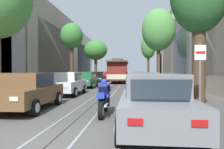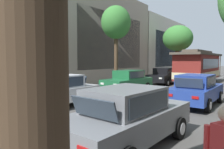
{
  "view_description": "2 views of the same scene",
  "coord_description": "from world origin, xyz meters",
  "px_view_note": "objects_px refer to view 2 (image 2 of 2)",
  "views": [
    {
      "loc": [
        1.87,
        -4.47,
        1.66
      ],
      "look_at": [
        -0.4,
        19.16,
        1.26
      ],
      "focal_mm": 33.15,
      "sensor_mm": 36.0,
      "label": 1
    },
    {
      "loc": [
        5.66,
        3.14,
        2.3
      ],
      "look_at": [
        -1.95,
        13.12,
        1.45
      ],
      "focal_mm": 33.34,
      "sensor_mm": 36.0,
      "label": 2
    }
  ],
  "objects_px": {
    "parked_car_green_mid_left": "(128,81)",
    "parked_car_red_fifth_left": "(183,73)",
    "parked_car_grey_second_right": "(128,116)",
    "street_tree_kerb_left_second": "(116,23)",
    "parked_car_white_second_left": "(58,91)",
    "pedestrian_on_right_pavement": "(116,77)",
    "cable_car_trolley": "(198,67)",
    "street_tree_kerb_left_mid": "(178,39)",
    "parked_car_brown_sixth_left": "(199,71)",
    "parked_car_blue_mid_right": "(196,90)",
    "parked_car_black_fourth_left": "(163,76)"
  },
  "relations": [
    {
      "from": "parked_car_brown_sixth_left",
      "to": "cable_car_trolley",
      "type": "bearing_deg",
      "value": -75.57
    },
    {
      "from": "parked_car_grey_second_right",
      "to": "street_tree_kerb_left_second",
      "type": "height_order",
      "value": "street_tree_kerb_left_second"
    },
    {
      "from": "parked_car_grey_second_right",
      "to": "pedestrian_on_right_pavement",
      "type": "bearing_deg",
      "value": 127.45
    },
    {
      "from": "parked_car_green_mid_left",
      "to": "street_tree_kerb_left_mid",
      "type": "distance_m",
      "value": 15.46
    },
    {
      "from": "parked_car_white_second_left",
      "to": "street_tree_kerb_left_second",
      "type": "height_order",
      "value": "street_tree_kerb_left_second"
    },
    {
      "from": "pedestrian_on_right_pavement",
      "to": "parked_car_grey_second_right",
      "type": "bearing_deg",
      "value": -52.55
    },
    {
      "from": "parked_car_white_second_left",
      "to": "parked_car_red_fifth_left",
      "type": "relative_size",
      "value": 1.0
    },
    {
      "from": "parked_car_red_fifth_left",
      "to": "cable_car_trolley",
      "type": "bearing_deg",
      "value": -52.75
    },
    {
      "from": "pedestrian_on_right_pavement",
      "to": "parked_car_white_second_left",
      "type": "bearing_deg",
      "value": -73.5
    },
    {
      "from": "parked_car_red_fifth_left",
      "to": "parked_car_green_mid_left",
      "type": "bearing_deg",
      "value": -89.8
    },
    {
      "from": "parked_car_green_mid_left",
      "to": "parked_car_grey_second_right",
      "type": "relative_size",
      "value": 1.0
    },
    {
      "from": "parked_car_black_fourth_left",
      "to": "street_tree_kerb_left_second",
      "type": "relative_size",
      "value": 0.66
    },
    {
      "from": "parked_car_green_mid_left",
      "to": "parked_car_grey_second_right",
      "type": "height_order",
      "value": "same"
    },
    {
      "from": "street_tree_kerb_left_mid",
      "to": "parked_car_red_fifth_left",
      "type": "bearing_deg",
      "value": -57.08
    },
    {
      "from": "parked_car_blue_mid_right",
      "to": "cable_car_trolley",
      "type": "xyz_separation_m",
      "value": [
        -2.67,
        10.43,
        0.86
      ]
    },
    {
      "from": "parked_car_white_second_left",
      "to": "pedestrian_on_right_pavement",
      "type": "relative_size",
      "value": 2.74
    },
    {
      "from": "parked_car_red_fifth_left",
      "to": "parked_car_blue_mid_right",
      "type": "bearing_deg",
      "value": -68.98
    },
    {
      "from": "parked_car_black_fourth_left",
      "to": "parked_car_red_fifth_left",
      "type": "xyz_separation_m",
      "value": [
        -0.11,
        5.93,
        0.0
      ]
    },
    {
      "from": "parked_car_black_fourth_left",
      "to": "parked_car_grey_second_right",
      "type": "height_order",
      "value": "same"
    },
    {
      "from": "parked_car_brown_sixth_left",
      "to": "parked_car_white_second_left",
      "type": "bearing_deg",
      "value": -90.26
    },
    {
      "from": "parked_car_green_mid_left",
      "to": "parked_car_red_fifth_left",
      "type": "distance_m",
      "value": 12.21
    },
    {
      "from": "parked_car_blue_mid_right",
      "to": "pedestrian_on_right_pavement",
      "type": "xyz_separation_m",
      "value": [
        -7.7,
        3.6,
        0.1
      ]
    },
    {
      "from": "parked_car_white_second_left",
      "to": "pedestrian_on_right_pavement",
      "type": "distance_m",
      "value": 8.6
    },
    {
      "from": "cable_car_trolley",
      "to": "street_tree_kerb_left_mid",
      "type": "bearing_deg",
      "value": 125.51
    },
    {
      "from": "parked_car_black_fourth_left",
      "to": "parked_car_white_second_left",
      "type": "bearing_deg",
      "value": -89.96
    },
    {
      "from": "parked_car_red_fifth_left",
      "to": "parked_car_brown_sixth_left",
      "type": "height_order",
      "value": "same"
    },
    {
      "from": "parked_car_red_fifth_left",
      "to": "parked_car_grey_second_right",
      "type": "relative_size",
      "value": 0.99
    },
    {
      "from": "parked_car_green_mid_left",
      "to": "cable_car_trolley",
      "type": "bearing_deg",
      "value": 72.93
    },
    {
      "from": "parked_car_green_mid_left",
      "to": "parked_car_black_fourth_left",
      "type": "distance_m",
      "value": 6.28
    },
    {
      "from": "parked_car_red_fifth_left",
      "to": "parked_car_grey_second_right",
      "type": "bearing_deg",
      "value": -75.28
    },
    {
      "from": "street_tree_kerb_left_mid",
      "to": "parked_car_blue_mid_right",
      "type": "bearing_deg",
      "value": -67.0
    },
    {
      "from": "parked_car_brown_sixth_left",
      "to": "parked_car_blue_mid_right",
      "type": "relative_size",
      "value": 1.01
    },
    {
      "from": "parked_car_white_second_left",
      "to": "pedestrian_on_right_pavement",
      "type": "bearing_deg",
      "value": 106.5
    },
    {
      "from": "parked_car_green_mid_left",
      "to": "parked_car_brown_sixth_left",
      "type": "relative_size",
      "value": 1.0
    },
    {
      "from": "parked_car_blue_mid_right",
      "to": "parked_car_red_fifth_left",
      "type": "bearing_deg",
      "value": 111.02
    },
    {
      "from": "parked_car_black_fourth_left",
      "to": "parked_car_grey_second_right",
      "type": "distance_m",
      "value": 15.42
    },
    {
      "from": "parked_car_white_second_left",
      "to": "street_tree_kerb_left_mid",
      "type": "relative_size",
      "value": 0.62
    },
    {
      "from": "parked_car_brown_sixth_left",
      "to": "street_tree_kerb_left_mid",
      "type": "relative_size",
      "value": 0.63
    },
    {
      "from": "street_tree_kerb_left_second",
      "to": "cable_car_trolley",
      "type": "xyz_separation_m",
      "value": [
        4.48,
        7.66,
        -3.65
      ]
    },
    {
      "from": "parked_car_white_second_left",
      "to": "parked_car_grey_second_right",
      "type": "xyz_separation_m",
      "value": [
        5.25,
        -1.8,
        0.0
      ]
    },
    {
      "from": "parked_car_black_fourth_left",
      "to": "street_tree_kerb_left_mid",
      "type": "height_order",
      "value": "street_tree_kerb_left_mid"
    },
    {
      "from": "street_tree_kerb_left_second",
      "to": "parked_car_white_second_left",
      "type": "bearing_deg",
      "value": -75.71
    },
    {
      "from": "street_tree_kerb_left_mid",
      "to": "street_tree_kerb_left_second",
      "type": "bearing_deg",
      "value": -90.62
    },
    {
      "from": "parked_car_blue_mid_right",
      "to": "street_tree_kerb_left_mid",
      "type": "relative_size",
      "value": 0.63
    },
    {
      "from": "pedestrian_on_right_pavement",
      "to": "street_tree_kerb_left_mid",
      "type": "bearing_deg",
      "value": 86.88
    },
    {
      "from": "parked_car_blue_mid_right",
      "to": "cable_car_trolley",
      "type": "height_order",
      "value": "cable_car_trolley"
    },
    {
      "from": "parked_car_white_second_left",
      "to": "parked_car_red_fifth_left",
      "type": "xyz_separation_m",
      "value": [
        -0.11,
        18.63,
        0.0
      ]
    },
    {
      "from": "parked_car_black_fourth_left",
      "to": "pedestrian_on_right_pavement",
      "type": "xyz_separation_m",
      "value": [
        -2.43,
        -4.45,
        0.1
      ]
    },
    {
      "from": "parked_car_green_mid_left",
      "to": "parked_car_brown_sixth_left",
      "type": "bearing_deg",
      "value": 89.43
    },
    {
      "from": "parked_car_blue_mid_right",
      "to": "cable_car_trolley",
      "type": "bearing_deg",
      "value": 104.37
    }
  ]
}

